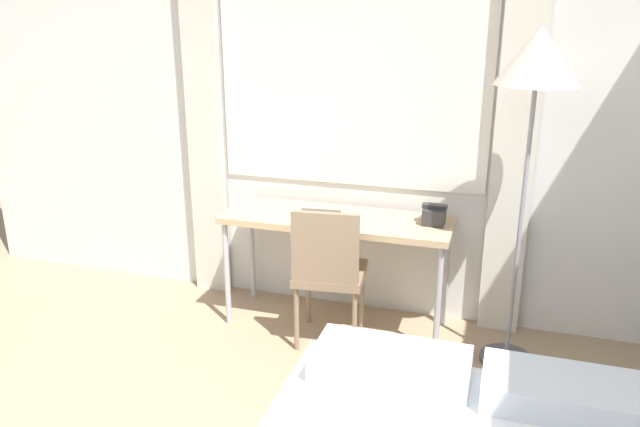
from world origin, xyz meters
The scene contains 6 objects.
wall_back_with_window centered at (0.02, 2.70, 1.35)m, with size 5.33×0.13×2.70m.
desk centered at (0.18, 2.38, 0.66)m, with size 1.39×0.48×0.72m.
desk_chair centered at (0.21, 2.13, 0.49)m, with size 0.44×0.44×0.86m.
standing_lamp centered at (1.24, 2.24, 1.60)m, with size 0.42×0.42×1.84m.
telephone centered at (0.76, 2.44, 0.77)m, with size 0.14×0.15×0.12m.
book centered at (0.08, 2.33, 0.73)m, with size 0.27×0.23×0.02m.
Camera 1 is at (1.15, -1.05, 1.93)m, focal length 35.00 mm.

